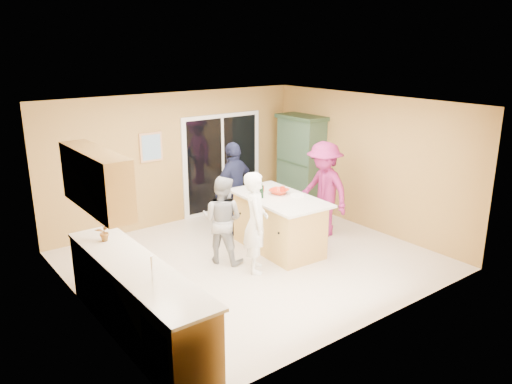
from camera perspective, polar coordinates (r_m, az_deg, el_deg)
floor at (r=8.44m, az=-0.40°, el=-7.83°), size 5.50×5.50×0.00m
ceiling at (r=7.73m, az=-0.44°, el=9.98°), size 5.50×5.00×0.10m
wall_back at (r=10.04m, az=-9.02°, el=3.81°), size 5.50×0.10×2.60m
wall_front at (r=6.27m, az=13.44°, el=-4.37°), size 5.50×0.10×2.60m
wall_left at (r=6.79m, az=-19.37°, el=-3.24°), size 0.10×5.00×2.60m
wall_right at (r=9.83m, az=12.54°, el=3.34°), size 0.10×5.00×2.60m
left_cabinet_run at (r=6.32m, az=-12.87°, el=-12.56°), size 0.65×3.05×1.24m
upper_cabinets at (r=6.49m, az=-17.84°, el=1.34°), size 0.35×1.60×0.75m
sliding_door at (r=10.59m, az=-3.87°, el=3.26°), size 1.90×0.07×2.10m
framed_picture at (r=9.72m, az=-11.89°, el=5.04°), size 0.46×0.04×0.56m
kitchen_island at (r=8.74m, az=2.60°, el=-3.75°), size 1.10×1.89×0.97m
green_hutch at (r=10.78m, az=5.15°, el=3.19°), size 0.59×1.12×2.05m
woman_white at (r=7.80m, az=-0.03°, el=-3.49°), size 0.65×0.71×1.62m
woman_grey at (r=8.17m, az=-3.87°, el=-3.17°), size 0.85×0.90×1.47m
woman_navy at (r=9.38m, az=-2.47°, el=0.43°), size 1.11×0.69×1.76m
woman_magenta at (r=9.32m, az=7.77°, el=0.29°), size 0.70×1.18×1.79m
serving_bowl at (r=8.72m, az=2.63°, el=0.05°), size 0.42×0.42×0.08m
tulip_vase at (r=6.98m, az=-17.06°, el=-3.92°), size 0.24×0.19×0.39m
tumbler_near at (r=8.77m, az=3.04°, el=0.26°), size 0.09×0.09×0.12m
tumbler_far at (r=8.84m, az=0.72°, el=0.35°), size 0.08×0.08×0.10m
wine_bottle at (r=8.46m, az=0.64°, el=0.09°), size 0.07×0.07×0.30m
white_plate at (r=8.64m, az=4.72°, el=-0.37°), size 0.29×0.29×0.02m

